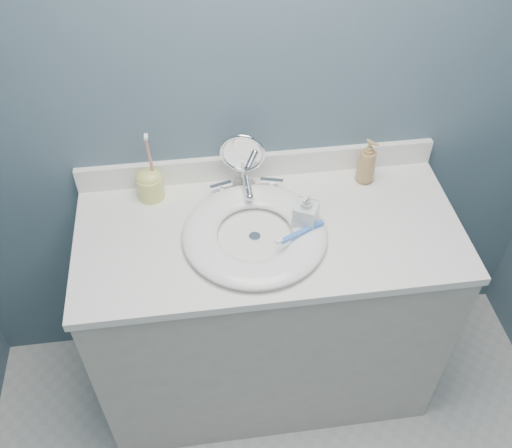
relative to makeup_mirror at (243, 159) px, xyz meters
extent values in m
cube|color=#475C6B|center=(0.06, 0.07, 0.20)|extent=(2.20, 0.02, 2.40)
cube|color=beige|center=(0.06, -0.21, -0.58)|extent=(1.20, 0.55, 0.85)
cube|color=white|center=(0.06, -0.21, -0.14)|extent=(1.22, 0.57, 0.03)
cube|color=white|center=(0.06, 0.05, -0.08)|extent=(1.22, 0.02, 0.09)
cylinder|color=silver|center=(0.01, -0.24, -0.12)|extent=(0.04, 0.04, 0.01)
cube|color=silver|center=(0.01, -0.03, -0.11)|extent=(0.22, 0.05, 0.01)
cylinder|color=silver|center=(0.01, -0.03, -0.09)|extent=(0.03, 0.03, 0.06)
cylinder|color=silver|center=(0.01, -0.07, -0.06)|extent=(0.02, 0.09, 0.02)
sphere|color=silver|center=(0.01, -0.12, -0.06)|extent=(0.03, 0.03, 0.03)
cylinder|color=silver|center=(-0.08, -0.03, -0.10)|extent=(0.02, 0.02, 0.03)
cube|color=silver|center=(-0.08, -0.03, -0.08)|extent=(0.08, 0.03, 0.01)
cylinder|color=silver|center=(0.09, -0.03, -0.10)|extent=(0.02, 0.02, 0.03)
cube|color=silver|center=(0.09, -0.03, -0.08)|extent=(0.08, 0.03, 0.01)
cylinder|color=silver|center=(0.00, 0.00, -0.12)|extent=(0.08, 0.08, 0.01)
cylinder|color=silver|center=(0.00, 0.00, -0.06)|extent=(0.01, 0.01, 0.11)
torus|color=silver|center=(0.00, 0.00, 0.03)|extent=(0.15, 0.04, 0.15)
cylinder|color=white|center=(0.00, 0.00, 0.03)|extent=(0.12, 0.03, 0.12)
imported|color=#A47D4A|center=(0.42, -0.02, -0.04)|extent=(0.09, 0.09, 0.17)
imported|color=silver|center=(0.17, -0.22, -0.04)|extent=(0.09, 0.09, 0.15)
cylinder|color=#DCD96E|center=(-0.31, 0.00, -0.08)|extent=(0.09, 0.09, 0.08)
ellipsoid|color=#DCD96E|center=(-0.31, 0.00, -0.04)|extent=(0.09, 0.07, 0.05)
cylinder|color=tan|center=(-0.29, 0.00, 0.04)|extent=(0.02, 0.03, 0.17)
cube|color=white|center=(-0.29, -0.01, 0.13)|extent=(0.01, 0.02, 0.01)
cube|color=#3D75DA|center=(0.15, -0.27, -0.08)|extent=(0.15, 0.08, 0.01)
cube|color=white|center=(0.07, -0.31, -0.07)|extent=(0.03, 0.02, 0.01)
camera|label=1|loc=(-0.15, -1.44, 1.17)|focal=40.00mm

